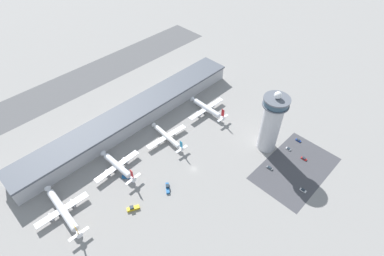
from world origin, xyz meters
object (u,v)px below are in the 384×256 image
Objects in this scene: car_silver_sedan at (303,190)px; car_white_wagon at (288,149)px; airplane_gate_alpha at (63,210)px; airplane_gate_bravo at (118,166)px; control_tower at (271,122)px; service_truck_catering at (133,208)px; car_green_van at (298,140)px; car_yellow_taxi at (269,168)px; airplane_gate_delta at (207,108)px; service_truck_fuel at (168,188)px; car_grey_coupe at (304,159)px; airplane_gate_charlie at (167,137)px; service_truck_baggage at (128,177)px.

car_silver_sedan is 1.09× the size of car_white_wagon.
airplane_gate_bravo is (44.83, 4.64, 0.11)m from airplane_gate_alpha.
control_tower is 6.23× the size of service_truck_catering.
airplane_gate_alpha is 5.38× the size of service_truck_catering.
car_white_wagon is 0.98× the size of car_green_van.
airplane_gate_bravo reaches higher than car_yellow_taxi.
airplane_gate_delta is 9.46× the size of car_white_wagon.
car_silver_sedan is 0.95× the size of car_yellow_taxi.
car_silver_sedan is at bearing -46.43° from service_truck_fuel.
airplane_gate_bravo reaches higher than car_grey_coupe.
airplane_gate_bravo is 8.67× the size of car_green_van.
control_tower is 12.28× the size of car_green_van.
car_green_van reaches higher than car_silver_sedan.
airplane_gate_alpha is 5.59× the size of service_truck_fuel.
service_truck_fuel is at bearing 162.75° from control_tower.
airplane_gate_delta is at bearing 92.63° from control_tower.
service_truck_catering is (-12.21, -32.85, -3.48)m from airplane_gate_bravo.
airplane_gate_bravo reaches higher than airplane_gate_charlie.
service_truck_baggage is (-90.28, -7.50, -3.78)m from airplane_gate_delta.
airplane_gate_charlie reaches higher than service_truck_fuel.
control_tower is 11.50× the size of car_silver_sedan.
service_truck_fuel is at bearing -69.40° from airplane_gate_bravo.
car_green_van is (71.82, -73.95, -3.31)m from airplane_gate_charlie.
car_white_wagon is at bearing -32.79° from service_truck_baggage.
car_yellow_taxi is at bearing -40.79° from service_truck_baggage.
control_tower reaches higher than car_white_wagon.
control_tower reaches higher than car_grey_coupe.
airplane_gate_delta is (135.59, 2.04, 0.33)m from airplane_gate_alpha.
airplane_gate_alpha is 1.22× the size of airplane_gate_bravo.
airplane_gate_charlie is at bearing 129.79° from control_tower.
airplane_gate_alpha reaches higher than airplane_gate_delta.
airplane_gate_charlie is at bearing 128.58° from car_white_wagon.
car_green_van is at bearing -21.26° from service_truck_fuel.
airplane_gate_charlie is 8.73× the size of car_green_van.
airplane_gate_alpha reaches higher than airplane_gate_charlie.
service_truck_fuel is (-30.61, -34.10, -2.92)m from airplane_gate_charlie.
service_truck_fuel is 109.90m from car_green_van.
service_truck_catering is at bearing -110.39° from airplane_gate_bravo.
airplane_gate_charlie is 104.35m from car_grey_coupe.
airplane_gate_alpha is 67.10m from service_truck_fuel.
airplane_gate_alpha reaches higher than car_grey_coupe.
service_truck_baggage is at bearing 142.13° from car_grey_coupe.
airplane_gate_charlie is 5.18× the size of service_truck_baggage.
airplane_gate_charlie is 103.14m from car_green_van.
airplane_gate_bravo is (-93.48, 61.65, -20.63)m from control_tower.
service_truck_catering is (32.62, -28.21, -3.37)m from airplane_gate_alpha.
car_yellow_taxi is at bearing -30.42° from airplane_gate_alpha.
service_truck_baggage is 1.69× the size of car_green_van.
airplane_gate_charlie is 0.94× the size of airplane_gate_delta.
car_silver_sedan is at bearing -50.60° from service_truck_baggage.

